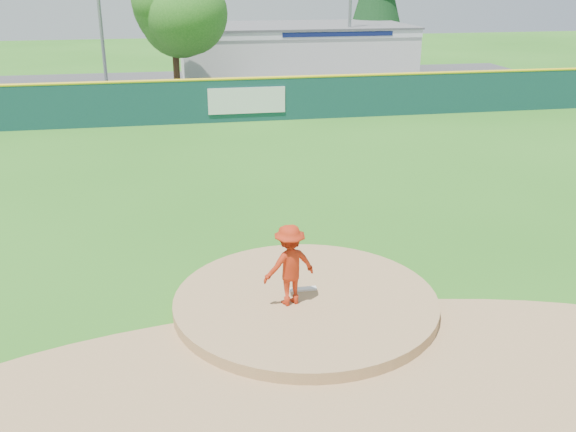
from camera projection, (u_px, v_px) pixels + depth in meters
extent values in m
plane|color=#286B19|center=(305.00, 307.00, 13.46)|extent=(120.00, 120.00, 0.00)
cylinder|color=#9E774C|center=(305.00, 307.00, 13.46)|extent=(5.50, 5.50, 0.50)
cube|color=white|center=(303.00, 289.00, 13.64)|extent=(0.60, 0.15, 0.04)
cylinder|color=#9E774C|center=(343.00, 393.00, 10.70)|extent=(15.40, 15.40, 0.01)
cube|color=#38383A|center=(211.00, 90.00, 38.25)|extent=(44.00, 16.00, 0.02)
imported|color=#AF270F|center=(290.00, 265.00, 12.83)|extent=(1.22, 0.90, 1.70)
imported|color=silver|center=(122.00, 95.00, 33.07)|extent=(4.69, 2.91, 1.21)
cube|color=silver|center=(294.00, 51.00, 43.31)|extent=(15.00, 8.00, 3.20)
cube|color=white|center=(306.00, 35.00, 39.12)|extent=(15.00, 0.06, 0.55)
cube|color=#0F194C|center=(338.00, 34.00, 39.42)|extent=(7.00, 0.03, 0.28)
cube|color=#59595B|center=(294.00, 25.00, 42.72)|extent=(15.20, 8.20, 0.12)
cube|color=white|center=(247.00, 101.00, 29.74)|extent=(3.60, 0.04, 1.20)
cube|color=#123C3C|center=(225.00, 101.00, 29.63)|extent=(40.00, 0.10, 2.00)
cylinder|color=yellow|center=(224.00, 79.00, 29.28)|extent=(40.00, 0.14, 0.14)
cylinder|color=#382314|center=(177.00, 74.00, 35.61)|extent=(0.36, 0.36, 2.60)
sphere|color=#387F23|center=(173.00, 12.00, 34.45)|extent=(5.60, 5.60, 5.60)
cylinder|color=#382314|center=(374.00, 54.00, 48.47)|extent=(0.40, 0.40, 1.60)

